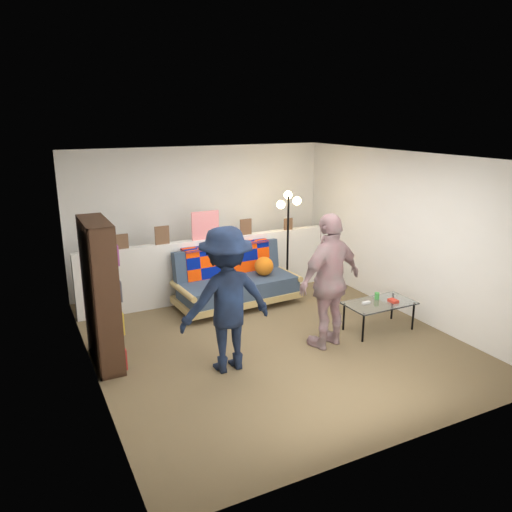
# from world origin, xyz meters

# --- Properties ---
(ground) EXTENTS (5.00, 5.00, 0.00)m
(ground) POSITION_xyz_m (0.00, 0.00, 0.00)
(ground) COLOR brown
(ground) RESTS_ON ground
(room_shell) EXTENTS (4.60, 5.05, 2.45)m
(room_shell) POSITION_xyz_m (0.00, 0.47, 1.67)
(room_shell) COLOR silver
(room_shell) RESTS_ON ground
(half_wall_ledge) EXTENTS (4.45, 0.15, 1.00)m
(half_wall_ledge) POSITION_xyz_m (0.00, 1.80, 0.50)
(half_wall_ledge) COLOR silver
(half_wall_ledge) RESTS_ON ground
(ledge_decor) EXTENTS (2.97, 0.02, 0.45)m
(ledge_decor) POSITION_xyz_m (-0.23, 1.78, 1.18)
(ledge_decor) COLOR brown
(ledge_decor) RESTS_ON half_wall_ledge
(futon_sofa) EXTENTS (1.96, 1.03, 0.82)m
(futon_sofa) POSITION_xyz_m (0.13, 1.35, 0.38)
(futon_sofa) COLOR tan
(futon_sofa) RESTS_ON ground
(bookshelf) EXTENTS (0.29, 0.88, 1.76)m
(bookshelf) POSITION_xyz_m (-2.08, 0.29, 0.82)
(bookshelf) COLOR #321C10
(bookshelf) RESTS_ON ground
(coffee_table) EXTENTS (0.97, 0.53, 0.50)m
(coffee_table) POSITION_xyz_m (1.50, -0.42, 0.38)
(coffee_table) COLOR black
(coffee_table) RESTS_ON ground
(floor_lamp) EXTENTS (0.35, 0.32, 1.70)m
(floor_lamp) POSITION_xyz_m (1.15, 1.53, 1.20)
(floor_lamp) COLOR black
(floor_lamp) RESTS_ON ground
(person_left) EXTENTS (1.11, 0.65, 1.71)m
(person_left) POSITION_xyz_m (-0.81, -0.47, 0.86)
(person_left) COLOR black
(person_left) RESTS_ON ground
(person_right) EXTENTS (1.09, 0.65, 1.75)m
(person_right) POSITION_xyz_m (0.60, -0.50, 0.87)
(person_right) COLOR #C57F88
(person_right) RESTS_ON ground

